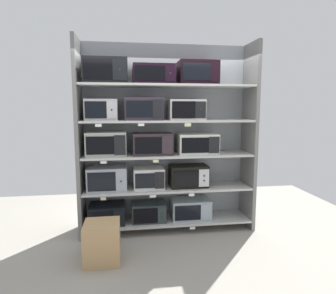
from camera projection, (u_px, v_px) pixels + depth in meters
name	position (u px, v px, depth m)	size (l,w,h in m)	color
ground	(180.00, 264.00, 3.35)	(6.39, 6.00, 0.02)	gray
back_panel	(165.00, 136.00, 4.42)	(2.59, 0.04, 2.71)	#9EA3A8
upright_left	(80.00, 139.00, 3.97)	(0.05, 0.52, 2.71)	slate
upright_right	(249.00, 137.00, 4.32)	(0.05, 0.52, 2.71)	slate
shelf_0	(168.00, 220.00, 4.31)	(2.39, 0.52, 0.03)	beige
microwave_0	(107.00, 213.00, 4.16)	(0.50, 0.41, 0.27)	black
microwave_1	(148.00, 211.00, 4.24)	(0.49, 0.36, 0.26)	#293233
microwave_2	(190.00, 209.00, 4.33)	(0.57, 0.36, 0.29)	#97A7AF
price_tag_0	(193.00, 228.00, 4.10)	(0.08, 0.00, 0.03)	white
shelf_1	(168.00, 188.00, 4.24)	(2.39, 0.52, 0.03)	beige
microwave_3	(108.00, 178.00, 4.09)	(0.54, 0.44, 0.33)	#9CA1AB
microwave_4	(149.00, 178.00, 4.18)	(0.43, 0.35, 0.29)	silver
microwave_5	(188.00, 176.00, 4.26)	(0.55, 0.35, 0.31)	black
price_tag_1	(103.00, 199.00, 3.86)	(0.07, 0.00, 0.04)	beige
price_tag_2	(153.00, 196.00, 3.96)	(0.09, 0.00, 0.03)	white
price_tag_3	(192.00, 195.00, 4.03)	(0.08, 0.00, 0.04)	white
shelf_2	(168.00, 155.00, 4.18)	(2.39, 0.52, 0.03)	beige
microwave_6	(107.00, 144.00, 4.03)	(0.54, 0.42, 0.33)	#A5A7A0
microwave_7	(152.00, 144.00, 4.12)	(0.55, 0.40, 0.30)	#32272C
microwave_8	(197.00, 144.00, 4.21)	(0.57, 0.40, 0.29)	silver
price_tag_4	(104.00, 162.00, 3.80)	(0.08, 0.00, 0.03)	white
price_tag_5	(156.00, 161.00, 3.90)	(0.08, 0.00, 0.04)	beige
shelf_3	(168.00, 121.00, 4.11)	(2.39, 0.52, 0.03)	beige
microwave_9	(102.00, 110.00, 3.96)	(0.44, 0.36, 0.29)	#BCB6B8
microwave_10	(144.00, 109.00, 4.04)	(0.52, 0.42, 0.31)	#332735
microwave_11	(186.00, 110.00, 4.13)	(0.50, 0.35, 0.28)	silver
price_tag_6	(98.00, 125.00, 3.73)	(0.08, 0.00, 0.04)	white
price_tag_7	(141.00, 125.00, 3.80)	(0.08, 0.00, 0.03)	white
price_tag_8	(188.00, 125.00, 3.89)	(0.09, 0.00, 0.04)	beige
shelf_4	(168.00, 86.00, 4.05)	(2.39, 0.52, 0.03)	beige
microwave_12	(106.00, 71.00, 3.90)	(0.58, 0.44, 0.33)	black
microwave_13	(153.00, 75.00, 4.00)	(0.56, 0.44, 0.26)	black
microwave_14	(198.00, 73.00, 4.08)	(0.55, 0.38, 0.33)	black
shipping_carton	(102.00, 242.00, 3.38)	(0.41, 0.41, 0.46)	tan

